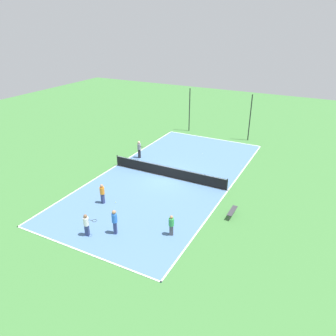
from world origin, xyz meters
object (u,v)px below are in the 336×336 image
Objects in this scene: player_far_green at (171,224)px; fence_post_back_right at (250,118)px; tennis_net at (168,171)px; tennis_ball_right_alley at (241,166)px; player_near_blue at (115,220)px; player_near_white at (86,224)px; bench at (232,211)px; player_baseline_gray at (139,148)px; fence_post_back_left at (189,110)px; tennis_ball_far_baseline at (202,154)px; player_center_orange at (102,193)px; tennis_ball_left_sideline at (116,202)px.

player_far_green is 0.28× the size of fence_post_back_right.
tennis_ball_right_alley is (5.16, 5.37, -0.50)m from tennis_net.
player_near_blue is 1.11× the size of player_near_white.
bench is at bearing -78.84° from fence_post_back_right.
fence_post_back_left is at bearing 118.38° from player_baseline_gray.
tennis_ball_far_baseline is at bearing 69.27° from player_near_white.
player_near_blue is 26.24× the size of tennis_ball_far_baseline.
fence_post_back_right is at bearing 148.35° from player_near_blue.
player_near_blue is at bearing 0.59° from player_far_green.
tennis_ball_far_baseline is (-0.09, 15.53, -0.99)m from player_near_blue.
player_far_green is 21.89× the size of tennis_ball_far_baseline.
fence_post_back_right reaches higher than tennis_ball_right_alley.
tennis_net is 13.69m from fence_post_back_right.
player_center_orange is 1.30m from tennis_ball_left_sideline.
fence_post_back_left is 7.54m from fence_post_back_right.
player_baseline_gray is 13.44m from player_far_green.
tennis_ball_right_alley is (4.34, 14.48, -0.99)m from player_near_blue.
bench is 9.81m from player_center_orange.
fence_post_back_right reaches higher than player_center_orange.
player_near_blue reaches higher than tennis_ball_left_sideline.
tennis_ball_left_sideline is at bearing 85.19° from player_near_white.
bench is 11.73m from tennis_ball_far_baseline.
tennis_ball_left_sideline is at bearing -105.62° from fence_post_back_right.
tennis_net is at bearing 86.41° from player_center_orange.
bench is 0.84× the size of player_near_blue.
tennis_ball_left_sideline is at bearing 45.52° from player_center_orange.
player_baseline_gray reaches higher than player_near_blue.
tennis_ball_right_alley is at bearing 139.28° from player_near_blue.
player_near_blue reaches higher than tennis_ball_far_baseline.
player_near_blue reaches higher than tennis_ball_right_alley.
player_near_white reaches higher than player_far_green.
fence_post_back_right reaches higher than player_baseline_gray.
tennis_net is 7.35× the size of bench.
tennis_net is 162.80× the size of tennis_ball_far_baseline.
tennis_ball_left_sideline is at bearing -100.28° from tennis_ball_far_baseline.
tennis_ball_far_baseline is at bearing 79.72° from tennis_ball_left_sideline.
fence_post_back_left is (-3.10, 23.14, 1.72)m from player_near_white.
tennis_ball_far_baseline is at bearing 83.56° from tennis_net.
fence_post_back_left reaches higher than tennis_ball_far_baseline.
fence_post_back_right is at bearing 84.19° from player_baseline_gray.
player_baseline_gray is at bearing -94.74° from fence_post_back_left.
player_near_blue is at bearing -106.67° from tennis_ball_right_alley.
player_center_orange is at bearing -85.80° from fence_post_back_left.
player_near_white reaches higher than tennis_ball_right_alley.
player_near_white is 4.44m from tennis_ball_left_sideline.
tennis_net reaches higher than tennis_ball_left_sideline.
player_far_green is at bearing -15.93° from player_baseline_gray.
player_near_white is at bearing -94.81° from tennis_ball_far_baseline.
tennis_ball_left_sideline is 0.01× the size of fence_post_back_left.
player_near_white reaches higher than tennis_net.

